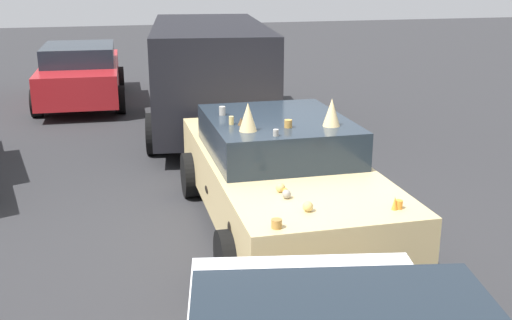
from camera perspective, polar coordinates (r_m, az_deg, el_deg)
The scene contains 4 objects.
ground_plane at distance 7.76m, azimuth 2.16°, elevation -6.20°, with size 60.00×60.00×0.00m, color #2D2D30.
art_car_decorated at distance 7.54m, azimuth 2.16°, elevation -1.26°, with size 4.47×2.08×1.68m.
parked_van_behind_left at distance 12.19m, azimuth -4.29°, elevation 8.10°, with size 5.45×2.84×2.08m.
parked_sedan_row_back_far at distance 15.48m, azimuth -15.73°, elevation 7.68°, with size 4.67×2.14×1.38m.
Camera 1 is at (-6.82, 2.08, 3.06)m, focal length 43.70 mm.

